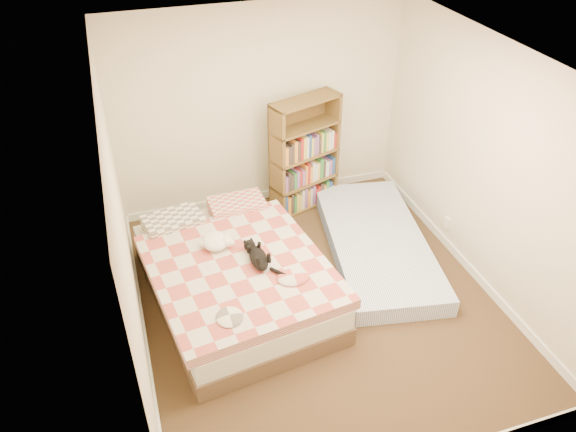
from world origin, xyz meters
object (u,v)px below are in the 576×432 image
object	(u,v)px
bookshelf	(304,167)
black_cat	(258,256)
bed	(234,274)
floor_mattress	(377,244)
white_dog	(216,242)

from	to	relation	value
bookshelf	black_cat	world-z (taller)	bookshelf
bed	floor_mattress	world-z (taller)	bed
bed	bookshelf	world-z (taller)	bookshelf
bookshelf	black_cat	xyz separation A→B (m)	(-1.02, -1.56, 0.05)
black_cat	floor_mattress	bearing A→B (deg)	4.78
floor_mattress	black_cat	world-z (taller)	black_cat
bed	floor_mattress	bearing A→B (deg)	-0.93
bed	white_dog	world-z (taller)	white_dog
bed	black_cat	size ratio (longest dim) A/B	3.80
black_cat	white_dog	world-z (taller)	black_cat
floor_mattress	black_cat	distance (m)	1.62
bed	black_cat	world-z (taller)	black_cat
floor_mattress	black_cat	xyz separation A→B (m)	(-1.50, -0.38, 0.49)
black_cat	white_dog	bearing A→B (deg)	125.31
bed	floor_mattress	distance (m)	1.73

